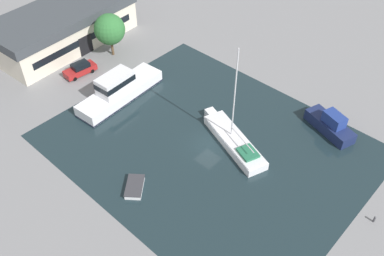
% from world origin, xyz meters
% --- Properties ---
extents(ground_plane, '(440.00, 440.00, 0.00)m').
position_xyz_m(ground_plane, '(0.00, 0.00, 0.00)').
color(ground_plane, slate).
extents(water_canal, '(28.80, 35.62, 0.01)m').
position_xyz_m(water_canal, '(0.00, 0.00, 0.00)').
color(water_canal, '#19282D').
rests_on(water_canal, ground).
extents(warehouse_building, '(22.96, 11.75, 5.70)m').
position_xyz_m(warehouse_building, '(2.00, 31.61, 2.88)').
color(warehouse_building, beige).
rests_on(warehouse_building, ground).
extents(quay_tree_near_building, '(4.56, 4.56, 6.59)m').
position_xyz_m(quay_tree_near_building, '(4.83, 23.50, 4.30)').
color(quay_tree_near_building, brown).
rests_on(quay_tree_near_building, ground).
extents(parked_car, '(4.77, 2.26, 1.73)m').
position_xyz_m(parked_car, '(-1.59, 22.91, 0.87)').
color(parked_car, maroon).
rests_on(parked_car, ground).
extents(sailboat_moored, '(5.99, 11.44, 12.92)m').
position_xyz_m(sailboat_moored, '(2.07, -2.14, 0.64)').
color(sailboat_moored, white).
rests_on(sailboat_moored, water_canal).
extents(motor_cruiser, '(13.11, 4.46, 3.97)m').
position_xyz_m(motor_cruiser, '(-1.44, 14.53, 1.43)').
color(motor_cruiser, white).
rests_on(motor_cruiser, water_canal).
extents(small_dinghy, '(3.59, 3.39, 0.61)m').
position_xyz_m(small_dinghy, '(-10.45, 1.37, 0.31)').
color(small_dinghy, white).
rests_on(small_dinghy, water_canal).
extents(cabin_boat, '(4.24, 7.07, 2.84)m').
position_xyz_m(cabin_boat, '(11.86, -9.32, 1.02)').
color(cabin_boat, '#19234C').
rests_on(cabin_boat, water_canal).
extents(mooring_bollard, '(0.24, 0.24, 0.78)m').
position_xyz_m(mooring_bollard, '(2.95, -19.35, 0.42)').
color(mooring_bollard, '#47474C').
rests_on(mooring_bollard, ground).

